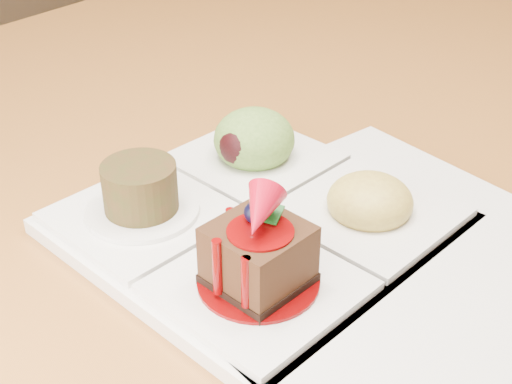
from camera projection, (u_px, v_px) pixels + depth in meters
The scene contains 3 objects.
dining_table at pixel (382, 135), 0.83m from camera, with size 1.00×1.80×0.75m.
sampler_plate at pixel (258, 206), 0.54m from camera, with size 0.27×0.27×0.10m.
second_plate at pixel (378, 263), 0.51m from camera, with size 0.29×0.29×0.01m, color silver.
Camera 1 is at (0.35, -0.67, 1.07)m, focal length 50.00 mm.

